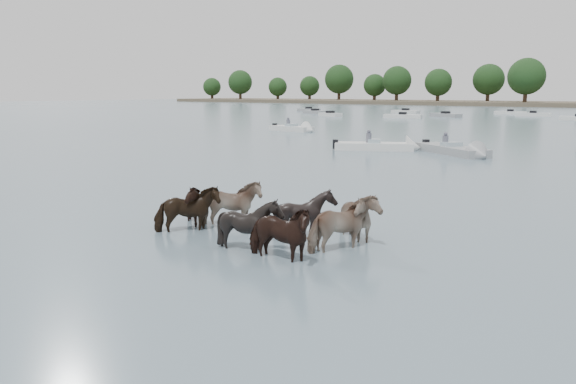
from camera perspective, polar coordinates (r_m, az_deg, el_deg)
The scene contains 7 objects.
ground at distance 15.06m, azimuth -12.89°, elevation -4.69°, with size 400.00×400.00×0.00m, color slate.
shoreline at distance 178.84m, azimuth 10.20°, elevation 9.00°, with size 160.00×30.00×1.00m, color #4C4233.
pony_herd at distance 14.59m, azimuth -2.35°, elevation -2.77°, with size 6.62×3.99×1.56m.
motorboat_a at distance 37.35m, azimuth 9.91°, elevation 4.56°, with size 5.59×4.02×1.92m.
motorboat_b at distance 35.45m, azimuth 16.98°, elevation 3.97°, with size 6.04×4.87×1.92m.
motorboat_f at distance 54.07m, azimuth 0.93°, elevation 6.42°, with size 5.34×2.21×1.92m.
treeline at distance 175.09m, azimuth 12.46°, elevation 10.97°, with size 147.73×21.80×12.48m.
Camera 1 is at (11.23, -9.29, 3.81)m, focal length 35.00 mm.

